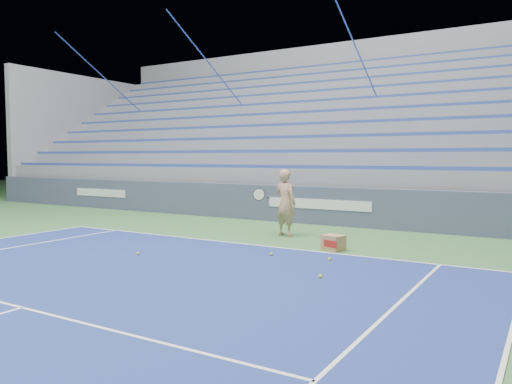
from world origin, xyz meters
TOP-DOWN VIEW (x-y plane):
  - sponsor_barrier at (0.00, 15.88)m, footprint 30.00×0.32m
  - bleachers at (0.00, 21.60)m, footprint 31.00×9.15m
  - tennis_player at (0.13, 13.45)m, footprint 0.95×0.88m
  - ball_box at (1.90, 12.24)m, footprint 0.52×0.46m
  - tennis_ball_0 at (1.07, 11.06)m, footprint 0.07×0.07m
  - tennis_ball_1 at (2.65, 9.86)m, footprint 0.07×0.07m
  - tennis_ball_2 at (2.26, 11.20)m, footprint 0.07×0.07m
  - tennis_ball_3 at (-1.25, 9.76)m, footprint 0.07×0.07m

SIDE VIEW (x-z plane):
  - tennis_ball_0 at x=1.07m, z-range 0.00..0.07m
  - tennis_ball_1 at x=2.65m, z-range 0.00..0.07m
  - tennis_ball_2 at x=2.26m, z-range 0.00..0.07m
  - tennis_ball_3 at x=-1.25m, z-range 0.00..0.07m
  - ball_box at x=1.90m, z-range 0.00..0.33m
  - sponsor_barrier at x=0.00m, z-range 0.00..1.10m
  - tennis_player at x=0.13m, z-range 0.00..1.66m
  - bleachers at x=0.00m, z-range -1.29..6.01m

